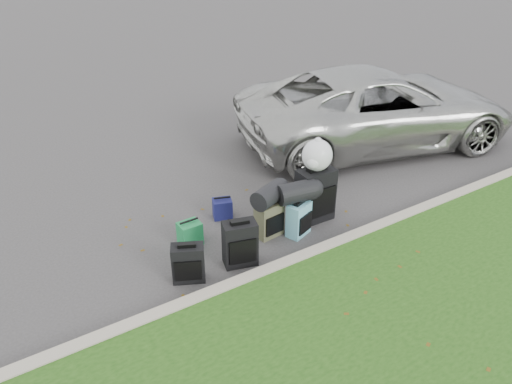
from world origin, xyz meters
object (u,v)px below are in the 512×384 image
suitcase_small_black (188,263)px  tote_navy (222,209)px  suitcase_large_black_left (240,244)px  tote_green (190,234)px  suitcase_large_black_right (315,195)px  suv (377,107)px  suitcase_olive (269,219)px  suitcase_teal (299,219)px

suitcase_small_black → tote_navy: (1.11, 1.11, -0.11)m
suitcase_large_black_left → tote_green: (-0.38, 0.78, -0.15)m
suitcase_large_black_right → suv: bearing=31.7°
suitcase_small_black → suitcase_olive: bearing=38.0°
suv → suitcase_teal: 3.87m
suitcase_large_black_left → suitcase_teal: 1.10m
tote_green → suitcase_olive: bearing=-22.3°
suitcase_small_black → suitcase_teal: bearing=28.8°
suv → suitcase_small_black: 5.57m
suv → suitcase_large_black_left: suv is taller
suitcase_small_black → suitcase_teal: (1.83, 0.09, 0.00)m
suitcase_olive → tote_navy: 0.88m
suitcase_large_black_left → suitcase_olive: 0.80m
suv → suitcase_olive: suv is taller
suitcase_small_black → suitcase_large_black_left: suitcase_large_black_left is taller
suitcase_large_black_right → tote_green: 2.00m
suv → suitcase_teal: size_ratio=10.71×
suitcase_teal → tote_green: size_ratio=1.49×
suitcase_teal → tote_green: 1.60m
tote_navy → suitcase_small_black: bearing=-115.3°
suv → suitcase_teal: bearing=134.3°
suitcase_small_black → suitcase_olive: size_ratio=0.97×
suv → suitcase_small_black: size_ratio=10.73×
suv → suitcase_large_black_right: suv is taller
suitcase_small_black → suitcase_large_black_left: 0.75m
suitcase_olive → suitcase_large_black_right: suitcase_large_black_right is taller
suitcase_large_black_left → suitcase_teal: size_ratio=1.23×
suitcase_small_black → suitcase_large_black_right: 2.33m
suv → suitcase_large_black_right: size_ratio=6.58×
suv → suitcase_teal: suv is taller
tote_navy → suitcase_large_black_right: bearing=-14.2°
suv → tote_green: (-4.81, -1.27, -0.60)m
tote_green → suitcase_small_black: bearing=-118.6°
tote_green → suitcase_teal: bearing=-24.8°
suitcase_olive → tote_navy: suitcase_olive is taller
suitcase_large_black_right → tote_green: suitcase_large_black_right is taller
suitcase_teal → suitcase_large_black_right: 0.54m
suitcase_large_black_right → tote_navy: 1.46m
suv → suitcase_large_black_left: bearing=129.5°
tote_green → suitcase_large_black_right: bearing=-13.6°
suitcase_small_black → suitcase_large_black_left: size_ratio=0.81×
tote_green → tote_navy: size_ratio=1.13×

